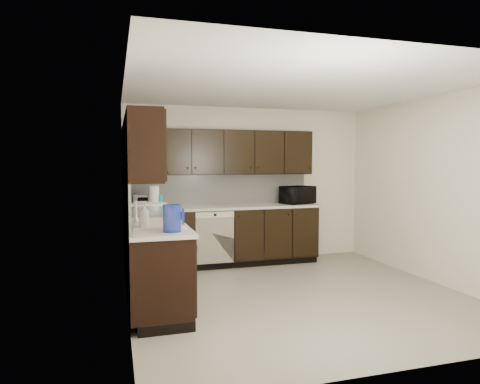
{
  "coord_description": "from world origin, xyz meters",
  "views": [
    {
      "loc": [
        -2.12,
        -4.73,
        1.62
      ],
      "look_at": [
        -0.55,
        0.6,
        1.23
      ],
      "focal_mm": 32.0,
      "sensor_mm": 36.0,
      "label": 1
    }
  ],
  "objects_px": {
    "blue_pitcher": "(172,218)",
    "microwave": "(298,195)",
    "sink": "(157,229)",
    "storage_bin": "(149,211)",
    "toaster_oven": "(146,201)"
  },
  "relations": [
    {
      "from": "toaster_oven",
      "to": "storage_bin",
      "type": "distance_m",
      "value": 1.14
    },
    {
      "from": "microwave",
      "to": "blue_pitcher",
      "type": "bearing_deg",
      "value": -155.57
    },
    {
      "from": "storage_bin",
      "to": "sink",
      "type": "bearing_deg",
      "value": -86.72
    },
    {
      "from": "microwave",
      "to": "blue_pitcher",
      "type": "xyz_separation_m",
      "value": [
        -2.34,
        -2.26,
        -0.01
      ]
    },
    {
      "from": "storage_bin",
      "to": "blue_pitcher",
      "type": "xyz_separation_m",
      "value": [
        0.13,
        -1.21,
        0.05
      ]
    },
    {
      "from": "sink",
      "to": "blue_pitcher",
      "type": "relative_size",
      "value": 3.09
    },
    {
      "from": "sink",
      "to": "microwave",
      "type": "xyz_separation_m",
      "value": [
        2.43,
        1.69,
        0.2
      ]
    },
    {
      "from": "sink",
      "to": "microwave",
      "type": "distance_m",
      "value": 2.97
    },
    {
      "from": "sink",
      "to": "storage_bin",
      "type": "relative_size",
      "value": 2.0
    },
    {
      "from": "sink",
      "to": "toaster_oven",
      "type": "distance_m",
      "value": 1.79
    },
    {
      "from": "storage_bin",
      "to": "blue_pitcher",
      "type": "height_order",
      "value": "blue_pitcher"
    },
    {
      "from": "sink",
      "to": "storage_bin",
      "type": "distance_m",
      "value": 0.66
    },
    {
      "from": "sink",
      "to": "microwave",
      "type": "bearing_deg",
      "value": 34.84
    },
    {
      "from": "blue_pitcher",
      "to": "microwave",
      "type": "bearing_deg",
      "value": 24.14
    },
    {
      "from": "microwave",
      "to": "toaster_oven",
      "type": "distance_m",
      "value": 2.42
    }
  ]
}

